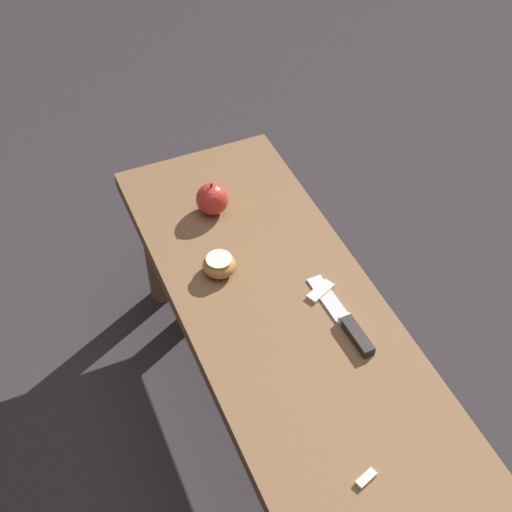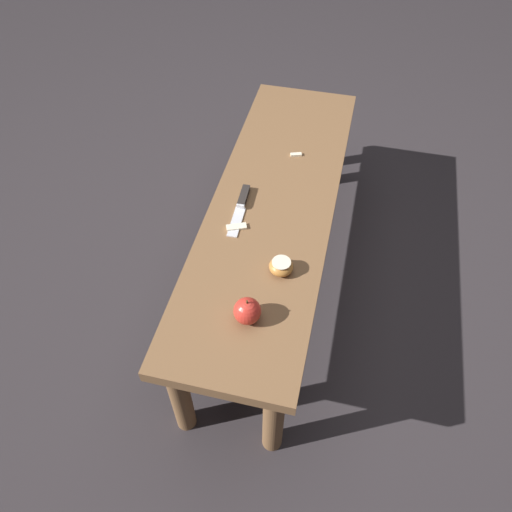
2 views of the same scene
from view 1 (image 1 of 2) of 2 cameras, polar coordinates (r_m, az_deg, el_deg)
The scene contains 7 objects.
ground_plane at distance 1.69m, azimuth 3.81°, elevation -16.26°, with size 8.00×8.00×0.00m, color #2D282B.
wooden_bench at distance 1.39m, azimuth 4.51°, elevation -9.73°, with size 1.34×0.39×0.41m.
knife at distance 1.39m, azimuth 7.43°, elevation -5.50°, with size 0.22×0.04×0.02m.
apple_whole at distance 1.58m, azimuth -3.52°, elevation 4.58°, with size 0.07×0.07×0.08m.
apple_cut at distance 1.46m, azimuth -2.96°, elevation -0.72°, with size 0.07×0.07×0.04m.
apple_slice_near_knife at distance 1.44m, azimuth 5.18°, elevation -2.83°, with size 0.05×0.07×0.01m.
apple_slice_center at distance 1.23m, azimuth 8.80°, elevation -17.17°, with size 0.03×0.04×0.01m.
Camera 1 is at (-0.66, 0.41, 1.50)m, focal length 50.00 mm.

